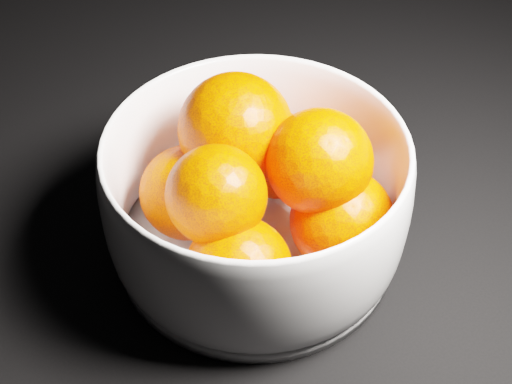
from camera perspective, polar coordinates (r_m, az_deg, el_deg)
name	(u,v)px	position (r m, az deg, el deg)	size (l,w,h in m)	color
ground	(211,73)	(0.80, -3.63, 9.50)	(3.00, 3.00, 0.00)	black
bowl	(256,197)	(0.56, 0.00, -0.43)	(0.24, 0.24, 0.12)	silver
orange_pile	(261,184)	(0.55, 0.40, 0.63)	(0.17, 0.18, 0.13)	#F53B00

